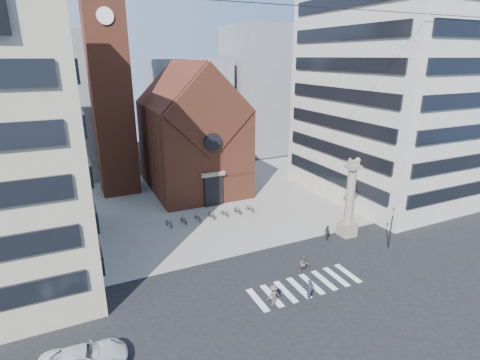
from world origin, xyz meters
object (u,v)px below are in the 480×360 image
object	(u,v)px
lion_column	(349,205)
pedestrian_1	(304,264)
pedestrian_2	(327,233)
scooter_0	(169,223)
pedestrian_0	(310,290)
white_car	(84,359)
traffic_light	(391,227)

from	to	relation	value
lion_column	pedestrian_1	size ratio (longest dim) A/B	5.17
pedestrian_2	scooter_0	world-z (taller)	pedestrian_2
pedestrian_0	scooter_0	size ratio (longest dim) A/B	1.14
white_car	pedestrian_0	bearing A→B (deg)	-84.81
white_car	pedestrian_2	distance (m)	25.42
white_car	traffic_light	bearing A→B (deg)	-77.13
traffic_light	pedestrian_0	xyz separation A→B (m)	(-12.25, -3.74, -1.37)
scooter_0	pedestrian_1	bearing A→B (deg)	-74.33
lion_column	pedestrian_2	bearing A→B (deg)	180.00
traffic_light	white_car	world-z (taller)	traffic_light
pedestrian_2	lion_column	bearing A→B (deg)	-84.74
traffic_light	pedestrian_1	xyz separation A→B (m)	(-10.43, -0.22, -1.45)
white_car	pedestrian_2	bearing A→B (deg)	-66.87
traffic_light	pedestrian_2	xyz separation A→B (m)	(-4.61, 4.00, -1.48)
pedestrian_0	pedestrian_2	xyz separation A→B (m)	(7.64, 7.74, -0.11)
traffic_light	scooter_0	size ratio (longest dim) A/B	2.67
lion_column	traffic_light	world-z (taller)	lion_column
lion_column	scooter_0	distance (m)	19.90
white_car	scooter_0	world-z (taller)	white_car
lion_column	pedestrian_2	size ratio (longest dim) A/B	5.37
traffic_light	pedestrian_0	bearing A→B (deg)	-163.02
pedestrian_0	scooter_0	world-z (taller)	pedestrian_0
traffic_light	white_car	size ratio (longest dim) A/B	0.83
pedestrian_1	scooter_0	xyz separation A→B (m)	(-8.41, 14.38, -0.37)
white_car	pedestrian_0	xyz separation A→B (m)	(16.64, -0.20, 0.19)
pedestrian_1	white_car	bearing A→B (deg)	-135.30
traffic_light	scooter_0	world-z (taller)	traffic_light
pedestrian_0	scooter_0	bearing A→B (deg)	78.72
lion_column	pedestrian_0	xyz separation A→B (m)	(-10.26, -7.74, -2.54)
lion_column	traffic_light	xyz separation A→B (m)	(1.99, -4.00, -1.17)
pedestrian_0	pedestrian_2	bearing A→B (deg)	13.87
pedestrian_0	scooter_0	distance (m)	19.09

